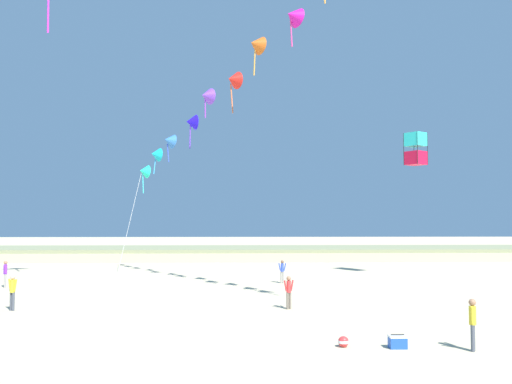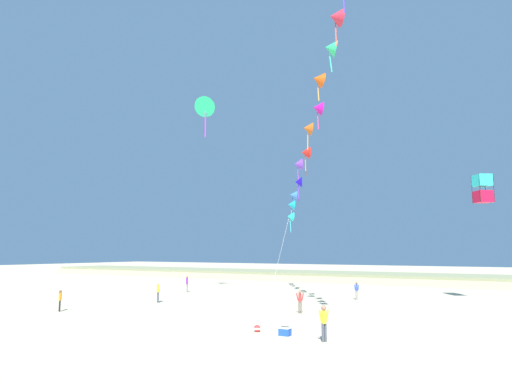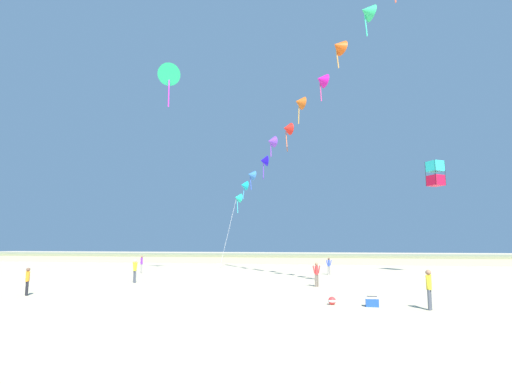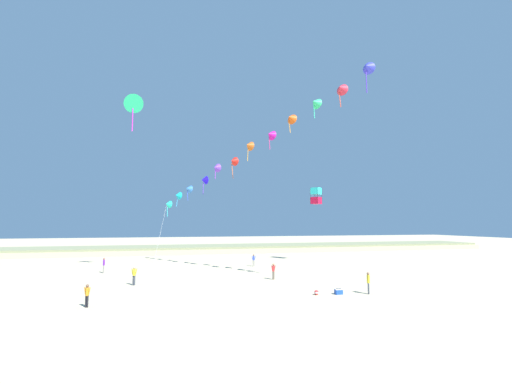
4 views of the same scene
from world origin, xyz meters
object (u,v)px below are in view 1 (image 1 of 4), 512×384
person_far_left (289,290)px  beach_ball (343,342)px  person_near_left (282,270)px  beach_cooler (398,342)px  person_far_center (473,321)px  person_mid_center (12,290)px  person_far_right (5,272)px  large_kite_mid_trail (416,149)px

person_far_left → beach_ball: (1.12, -7.74, -0.72)m
person_near_left → beach_ball: 18.34m
person_near_left → beach_cooler: bearing=-82.7°
person_far_center → person_mid_center: bearing=155.3°
beach_cooler → person_near_left: bearing=97.3°
person_far_right → beach_ball: bearing=-42.1°
person_mid_center → beach_cooler: (15.91, -7.91, -0.76)m
person_near_left → person_far_left: (-0.53, -10.57, 0.02)m
person_near_left → beach_cooler: size_ratio=2.67×
person_far_right → person_far_left: bearing=-26.9°
beach_cooler → beach_ball: beach_cooler is taller
person_mid_center → beach_ball: person_mid_center is taller
person_far_right → beach_ball: person_far_right is taller
large_kite_mid_trail → beach_cooler: 24.98m
person_far_left → beach_ball: 7.86m
person_mid_center → beach_ball: (14.14, -7.70, -0.79)m
person_near_left → large_kite_mid_trail: large_kite_mid_trail is taller
person_mid_center → large_kite_mid_trail: large_kite_mid_trail is taller
person_far_left → large_kite_mid_trail: 19.55m
person_far_center → beach_cooler: size_ratio=2.92×
person_near_left → person_far_left: bearing=-92.9°
beach_cooler → beach_ball: (-1.77, 0.22, -0.03)m
person_far_right → beach_cooler: (19.96, -16.63, -0.76)m
beach_cooler → beach_ball: bearing=173.0°
person_far_left → person_far_right: 19.14m
person_mid_center → large_kite_mid_trail: (23.81, 13.87, 8.58)m
large_kite_mid_trail → beach_ball: size_ratio=6.64×
person_near_left → person_mid_center: size_ratio=0.91×
person_far_center → person_far_right: bearing=142.5°
person_far_right → beach_cooler: person_far_right is taller
person_far_center → large_kite_mid_trail: 24.50m
person_far_left → person_far_right: person_far_right is taller
large_kite_mid_trail → beach_cooler: large_kite_mid_trail is taller
person_near_left → beach_ball: (0.59, -18.32, -0.71)m
person_far_left → person_far_right: (-17.06, 8.68, 0.07)m
person_near_left → person_far_center: size_ratio=0.91×
person_far_left → person_far_center: person_far_center is taller
person_near_left → large_kite_mid_trail: size_ratio=0.64×
person_mid_center → beach_ball: bearing=-28.6°
person_far_center → beach_cooler: bearing=168.4°
person_far_right → person_far_center: person_far_right is taller
person_near_left → person_far_center: (4.69, -19.01, 0.09)m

